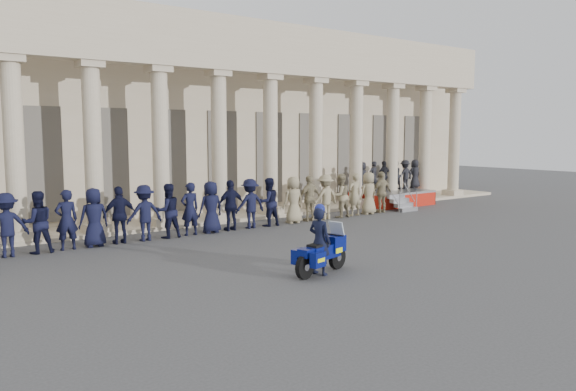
{
  "coord_description": "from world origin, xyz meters",
  "views": [
    {
      "loc": [
        -10.34,
        -12.48,
        3.73
      ],
      "look_at": [
        1.12,
        2.94,
        1.6
      ],
      "focal_mm": 35.0,
      "sensor_mm": 36.0,
      "label": 1
    }
  ],
  "objects": [
    {
      "name": "ground",
      "position": [
        0.0,
        0.0,
        0.0
      ],
      "size": [
        90.0,
        90.0,
        0.0
      ],
      "primitive_type": "plane",
      "color": "#3B3B3E",
      "rests_on": "ground"
    },
    {
      "name": "building",
      "position": [
        -0.0,
        14.74,
        4.52
      ],
      "size": [
        40.0,
        12.5,
        9.0
      ],
      "color": "tan",
      "rests_on": "ground"
    },
    {
      "name": "officer_rank",
      "position": [
        -0.92,
        6.01,
        0.98
      ],
      "size": [
        20.65,
        0.74,
        1.96
      ],
      "color": "black",
      "rests_on": "ground"
    },
    {
      "name": "reviewing_stand",
      "position": [
        11.61,
        7.81,
        1.26
      ],
      "size": [
        4.76,
        3.73,
        2.31
      ],
      "color": "gray",
      "rests_on": "ground"
    },
    {
      "name": "motorcycle",
      "position": [
        -0.86,
        -1.24,
        0.58
      ],
      "size": [
        2.06,
        1.04,
        1.34
      ],
      "rotation": [
        0.0,
        0.0,
        0.24
      ],
      "color": "black",
      "rests_on": "ground"
    },
    {
      "name": "rider",
      "position": [
        -0.97,
        -1.27,
        0.94
      ],
      "size": [
        0.57,
        0.74,
        1.9
      ],
      "rotation": [
        0.0,
        0.0,
        1.81
      ],
      "color": "black",
      "rests_on": "ground"
    }
  ]
}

